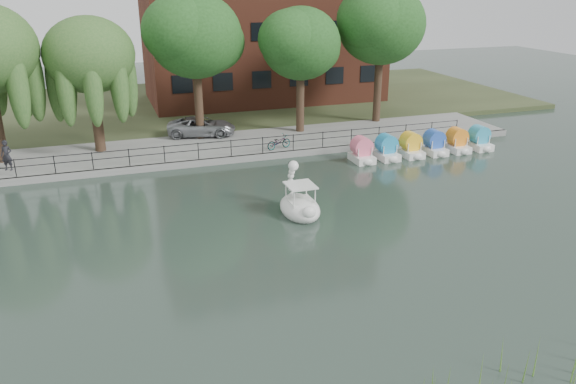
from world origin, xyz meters
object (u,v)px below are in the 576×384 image
minivan (202,125)px  swan_boat (299,204)px  pedestrian (6,153)px  bicycle (279,141)px

minivan → swan_boat: bearing=-157.8°
minivan → pedestrian: bearing=122.5°
swan_boat → pedestrian: bearing=142.9°
bicycle → pedestrian: bearing=69.9°
minivan → bicycle: bearing=-125.7°
bicycle → pedestrian: size_ratio=0.87×
bicycle → minivan: bearing=23.2°
minivan → swan_boat: size_ratio=1.79×
swan_boat → bicycle: bearing=77.8°
minivan → bicycle: size_ratio=3.07×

